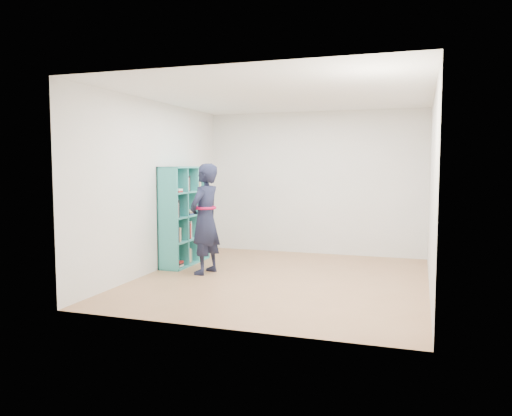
% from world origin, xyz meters
% --- Properties ---
extents(floor, '(4.50, 4.50, 0.00)m').
position_xyz_m(floor, '(0.00, 0.00, 0.00)').
color(floor, '#986A45').
rests_on(floor, ground).
extents(ceiling, '(4.50, 4.50, 0.00)m').
position_xyz_m(ceiling, '(0.00, 0.00, 2.60)').
color(ceiling, white).
rests_on(ceiling, wall_back).
extents(wall_left, '(0.02, 4.50, 2.60)m').
position_xyz_m(wall_left, '(-2.00, 0.00, 1.30)').
color(wall_left, silver).
rests_on(wall_left, floor).
extents(wall_right, '(0.02, 4.50, 2.60)m').
position_xyz_m(wall_right, '(2.00, 0.00, 1.30)').
color(wall_right, silver).
rests_on(wall_right, floor).
extents(wall_back, '(4.00, 0.02, 2.60)m').
position_xyz_m(wall_back, '(0.00, 2.25, 1.30)').
color(wall_back, silver).
rests_on(wall_back, floor).
extents(wall_front, '(4.00, 0.02, 2.60)m').
position_xyz_m(wall_front, '(0.00, -2.25, 1.30)').
color(wall_front, silver).
rests_on(wall_front, floor).
extents(bookshelf, '(0.35, 1.21, 1.61)m').
position_xyz_m(bookshelf, '(-1.84, 0.59, 0.79)').
color(bookshelf, teal).
rests_on(bookshelf, floor).
extents(person, '(0.50, 0.66, 1.66)m').
position_xyz_m(person, '(-1.20, 0.04, 0.83)').
color(person, black).
rests_on(person, floor).
extents(smartphone, '(0.02, 0.11, 0.14)m').
position_xyz_m(smartphone, '(-1.33, 0.14, 0.94)').
color(smartphone, silver).
rests_on(smartphone, person).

